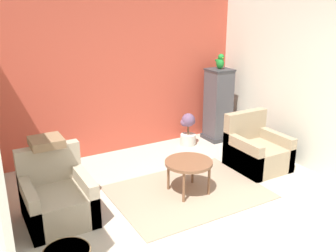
% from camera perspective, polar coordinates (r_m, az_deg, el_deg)
% --- Properties ---
extents(ground_plane, '(20.00, 20.00, 0.00)m').
position_cam_1_polar(ground_plane, '(4.29, 11.30, -17.73)').
color(ground_plane, beige).
rests_on(ground_plane, ground).
extents(wall_back_accent, '(4.52, 0.06, 2.59)m').
position_cam_1_polar(wall_back_accent, '(6.37, -7.41, 7.42)').
color(wall_back_accent, '#C64C38').
rests_on(wall_back_accent, ground_plane).
extents(wall_right, '(0.06, 3.22, 2.59)m').
position_cam_1_polar(wall_right, '(6.31, 17.97, 6.56)').
color(wall_right, beige).
rests_on(wall_right, ground_plane).
extents(area_rug, '(2.02, 1.50, 0.01)m').
position_cam_1_polar(area_rug, '(5.24, 3.09, -10.00)').
color(area_rug, gray).
rests_on(area_rug, ground_plane).
extents(coffee_table, '(0.65, 0.65, 0.47)m').
position_cam_1_polar(coffee_table, '(5.06, 3.17, -5.87)').
color(coffee_table, brown).
rests_on(coffee_table, ground_plane).
extents(armchair_left, '(0.76, 0.81, 0.85)m').
position_cam_1_polar(armchair_left, '(4.73, -16.51, -10.61)').
color(armchair_left, tan).
rests_on(armchair_left, ground_plane).
extents(armchair_right, '(0.76, 0.81, 0.85)m').
position_cam_1_polar(armchair_right, '(6.03, 13.30, -3.79)').
color(armchair_right, '#9E896B').
rests_on(armchair_right, ground_plane).
extents(birdcage, '(0.46, 0.46, 1.34)m').
position_cam_1_polar(birdcage, '(7.03, 7.66, 3.15)').
color(birdcage, '#353539').
rests_on(birdcage, ground_plane).
extents(parrot, '(0.13, 0.23, 0.28)m').
position_cam_1_polar(parrot, '(6.86, 7.94, 9.65)').
color(parrot, '#1E842D').
rests_on(parrot, birdcage).
extents(potted_plant, '(0.28, 0.28, 0.60)m').
position_cam_1_polar(potted_plant, '(6.77, 3.08, -0.48)').
color(potted_plant, beige).
rests_on(potted_plant, ground_plane).
extents(throw_pillow, '(0.38, 0.38, 0.10)m').
position_cam_1_polar(throw_pillow, '(4.73, -18.06, -2.32)').
color(throw_pillow, '#846647').
rests_on(throw_pillow, armchair_left).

